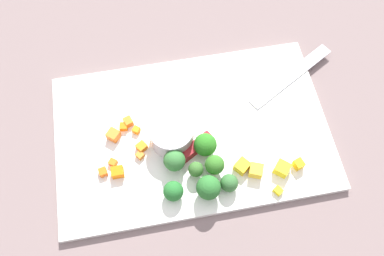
{
  "coord_description": "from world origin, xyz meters",
  "views": [
    {
      "loc": [
        0.05,
        0.3,
        0.65
      ],
      "look_at": [
        0.0,
        0.0,
        0.02
      ],
      "focal_mm": 37.94,
      "sensor_mm": 36.0,
      "label": 1
    }
  ],
  "objects": [
    {
      "name": "pepper_dice_2",
      "position": [
        -0.16,
        0.1,
        0.02
      ],
      "size": [
        0.02,
        0.02,
        0.02
      ],
      "primitive_type": "cube",
      "rotation": [
        0.0,
        0.0,
        1.89
      ],
      "color": "yellow",
      "rests_on": "cutting_board"
    },
    {
      "name": "pepper_dice_0",
      "position": [
        -0.07,
        0.08,
        0.02
      ],
      "size": [
        0.03,
        0.03,
        0.02
      ],
      "primitive_type": "cube",
      "rotation": [
        0.0,
        0.0,
        0.68
      ],
      "color": "yellow",
      "rests_on": "cutting_board"
    },
    {
      "name": "carrot_dice_1",
      "position": [
        0.14,
        -0.01,
        0.02
      ],
      "size": [
        0.03,
        0.03,
        0.02
      ],
      "primitive_type": "cube",
      "rotation": [
        0.0,
        0.0,
        0.88
      ],
      "color": "orange",
      "rests_on": "cutting_board"
    },
    {
      "name": "carrot_dice_5",
      "position": [
        0.1,
        -0.02,
        0.02
      ],
      "size": [
        0.02,
        0.02,
        0.01
      ],
      "primitive_type": "cube",
      "rotation": [
        0.0,
        0.0,
        2.49
      ],
      "color": "orange",
      "rests_on": "cutting_board"
    },
    {
      "name": "carrot_dice_2",
      "position": [
        0.12,
        -0.03,
        0.02
      ],
      "size": [
        0.01,
        0.01,
        0.01
      ],
      "primitive_type": "cube",
      "rotation": [
        0.0,
        0.0,
        2.99
      ],
      "color": "orange",
      "rests_on": "cutting_board"
    },
    {
      "name": "carrot_dice_8",
      "position": [
        0.11,
        -0.03,
        0.02
      ],
      "size": [
        0.02,
        0.02,
        0.01
      ],
      "primitive_type": "cube",
      "rotation": [
        0.0,
        0.0,
        0.35
      ],
      "color": "orange",
      "rests_on": "cutting_board"
    },
    {
      "name": "carrot_dice_7",
      "position": [
        0.16,
        0.05,
        0.02
      ],
      "size": [
        0.01,
        0.02,
        0.01
      ],
      "primitive_type": "cube",
      "rotation": [
        0.0,
        0.0,
        1.77
      ],
      "color": "orange",
      "rests_on": "cutting_board"
    },
    {
      "name": "carrot_dice_0",
      "position": [
        0.13,
        0.06,
        0.02
      ],
      "size": [
        0.02,
        0.02,
        0.02
      ],
      "primitive_type": "cube",
      "rotation": [
        0.0,
        0.0,
        1.58
      ],
      "color": "orange",
      "rests_on": "cutting_board"
    },
    {
      "name": "pepper_dice_4",
      "position": [
        -0.13,
        0.1,
        0.02
      ],
      "size": [
        0.03,
        0.03,
        0.02
      ],
      "primitive_type": "cube",
      "rotation": [
        0.0,
        0.0,
        0.86
      ],
      "color": "yellow",
      "rests_on": "cutting_board"
    },
    {
      "name": "ground_plane",
      "position": [
        0.0,
        0.0,
        0.0
      ],
      "size": [
        4.0,
        4.0,
        0.0
      ],
      "primitive_type": "plane",
      "color": "slate"
    },
    {
      "name": "broccoli_floret_5",
      "position": [
        -0.01,
        0.04,
        0.03
      ],
      "size": [
        0.04,
        0.04,
        0.04
      ],
      "color": "#84BF5A",
      "rests_on": "cutting_board"
    },
    {
      "name": "broccoli_floret_2",
      "position": [
        -0.02,
        0.08,
        0.04
      ],
      "size": [
        0.03,
        0.03,
        0.04
      ],
      "color": "#88AC65",
      "rests_on": "cutting_board"
    },
    {
      "name": "broccoli_floret_4",
      "position": [
        0.04,
        0.06,
        0.04
      ],
      "size": [
        0.04,
        0.04,
        0.04
      ],
      "color": "#87B16B",
      "rests_on": "cutting_board"
    },
    {
      "name": "broccoli_floret_1",
      "position": [
        -0.01,
        0.11,
        0.04
      ],
      "size": [
        0.04,
        0.04,
        0.05
      ],
      "color": "#97AE59",
      "rests_on": "cutting_board"
    },
    {
      "name": "broccoli_floret_6",
      "position": [
        -0.04,
        0.11,
        0.03
      ],
      "size": [
        0.03,
        0.03,
        0.03
      ],
      "color": "#8CBE55",
      "rests_on": "cutting_board"
    },
    {
      "name": "broccoli_floret_0",
      "position": [
        0.01,
        0.08,
        0.03
      ],
      "size": [
        0.03,
        0.03,
        0.03
      ],
      "color": "#80B860",
      "rests_on": "cutting_board"
    },
    {
      "name": "carrot_dice_4",
      "position": [
        0.09,
        0.02,
        0.02
      ],
      "size": [
        0.02,
        0.02,
        0.01
      ],
      "primitive_type": "cube",
      "rotation": [
        0.0,
        0.0,
        0.58
      ],
      "color": "orange",
      "rests_on": "cutting_board"
    },
    {
      "name": "chef_knife",
      "position": [
        -0.08,
        -0.01,
        0.02
      ],
      "size": [
        0.32,
        0.19,
        0.02
      ],
      "rotation": [
        0.0,
        0.0,
        3.66
      ],
      "color": "silver",
      "rests_on": "cutting_board"
    },
    {
      "name": "carrot_dice_3",
      "position": [
        0.14,
        0.04,
        0.02
      ],
      "size": [
        0.02,
        0.02,
        0.01
      ],
      "primitive_type": "cube",
      "rotation": [
        0.0,
        0.0,
        0.96
      ],
      "color": "orange",
      "rests_on": "cutting_board"
    },
    {
      "name": "cutting_board",
      "position": [
        0.0,
        0.0,
        0.01
      ],
      "size": [
        0.47,
        0.3,
        0.01
      ],
      "primitive_type": "cube",
      "color": "white",
      "rests_on": "ground_plane"
    },
    {
      "name": "broccoli_floret_3",
      "position": [
        0.05,
        0.11,
        0.03
      ],
      "size": [
        0.03,
        0.03,
        0.03
      ],
      "color": "#96BE64",
      "rests_on": "cutting_board"
    },
    {
      "name": "carrot_dice_6",
      "position": [
        0.1,
        0.03,
        0.02
      ],
      "size": [
        0.02,
        0.02,
        0.01
      ],
      "primitive_type": "cube",
      "rotation": [
        0.0,
        0.0,
        2.24
      ],
      "color": "orange",
      "rests_on": "cutting_board"
    },
    {
      "name": "pepper_dice_3",
      "position": [
        -0.12,
        0.13,
        0.02
      ],
      "size": [
        0.02,
        0.02,
        0.01
      ],
      "primitive_type": "cube",
      "rotation": [
        0.0,
        0.0,
        2.19
      ],
      "color": "yellow",
      "rests_on": "cutting_board"
    },
    {
      "name": "prep_bowl",
      "position": [
        0.04,
        0.01,
        0.03
      ],
      "size": [
        0.08,
        0.08,
        0.04
      ],
      "primitive_type": "cylinder",
      "color": "#BDB7BD",
      "rests_on": "cutting_board"
    },
    {
      "name": "pepper_dice_1",
      "position": [
        -0.09,
        0.1,
        0.02
      ],
      "size": [
        0.03,
        0.03,
        0.02
      ],
      "primitive_type": "cube",
      "rotation": [
        0.0,
        0.0,
        2.76
      ],
      "color": "yellow",
      "rests_on": "cutting_board"
    }
  ]
}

